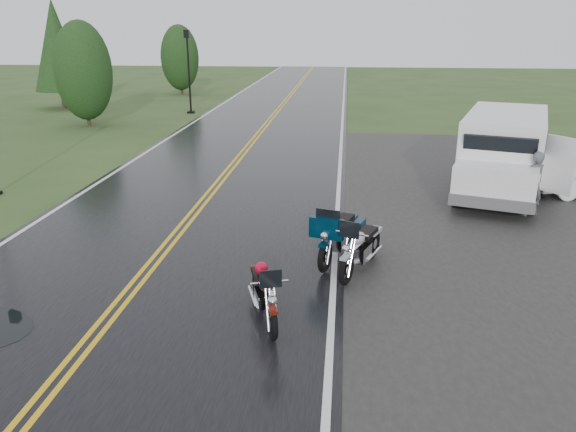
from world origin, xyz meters
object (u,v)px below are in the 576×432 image
object	(u,v)px
motorcycle_silver	(347,258)
lamp_post_far_left	(189,72)
motorcycle_teal	(325,245)
person_at_van	(533,185)
motorcycle_red	(272,310)
van_white	(461,165)

from	to	relation	value
motorcycle_silver	lamp_post_far_left	size ratio (longest dim) A/B	0.46
motorcycle_teal	lamp_post_far_left	bearing A→B (deg)	129.50
person_at_van	lamp_post_far_left	world-z (taller)	lamp_post_far_left
motorcycle_red	motorcycle_silver	world-z (taller)	motorcycle_silver
motorcycle_red	person_at_van	bearing A→B (deg)	30.93
motorcycle_teal	van_white	distance (m)	6.01
person_at_van	motorcycle_red	bearing A→B (deg)	21.03
van_white	lamp_post_far_left	xyz separation A→B (m)	(-11.93, 16.22, 1.10)
person_at_van	lamp_post_far_left	size ratio (longest dim) A/B	0.37
person_at_van	lamp_post_far_left	distance (m)	21.75
motorcycle_teal	motorcycle_silver	xyz separation A→B (m)	(0.43, -0.54, -0.03)
motorcycle_teal	lamp_post_far_left	size ratio (longest dim) A/B	0.48
motorcycle_red	motorcycle_teal	distance (m)	2.73
motorcycle_silver	person_at_van	bearing A→B (deg)	66.32
motorcycle_red	van_white	size ratio (longest dim) A/B	0.32
van_white	person_at_van	size ratio (longest dim) A/B	3.55
motorcycle_silver	lamp_post_far_left	bearing A→B (deg)	133.88
motorcycle_teal	person_at_van	world-z (taller)	person_at_van
motorcycle_teal	person_at_van	bearing A→B (deg)	56.58
lamp_post_far_left	person_at_van	bearing A→B (deg)	-51.00
motorcycle_silver	lamp_post_far_left	xyz separation A→B (m)	(-8.86, 21.62, 1.67)
person_at_van	lamp_post_far_left	bearing A→B (deg)	-78.98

